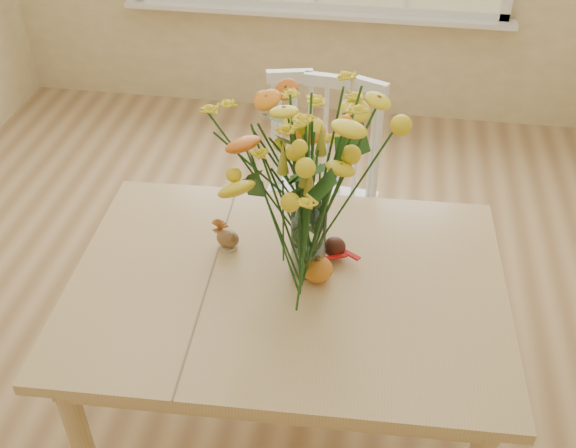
# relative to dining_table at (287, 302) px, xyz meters

# --- Properties ---
(floor) EXTENTS (4.00, 4.50, 0.01)m
(floor) POSITION_rel_dining_table_xyz_m (-0.22, 0.30, -0.66)
(floor) COLOR #99734A
(floor) RESTS_ON ground
(dining_table) EXTENTS (1.43, 1.05, 0.75)m
(dining_table) POSITION_rel_dining_table_xyz_m (0.00, 0.00, 0.00)
(dining_table) COLOR tan
(dining_table) RESTS_ON floor
(windsor_chair) EXTENTS (0.52, 0.50, 1.04)m
(windsor_chair) POSITION_rel_dining_table_xyz_m (0.01, 0.75, -0.08)
(windsor_chair) COLOR white
(windsor_chair) RESTS_ON floor
(flower_vase) EXTENTS (0.53, 0.53, 0.63)m
(flower_vase) POSITION_rel_dining_table_xyz_m (0.06, 0.08, 0.47)
(flower_vase) COLOR white
(flower_vase) RESTS_ON dining_table
(pumpkin) EXTENTS (0.10, 0.10, 0.08)m
(pumpkin) POSITION_rel_dining_table_xyz_m (0.09, 0.03, 0.13)
(pumpkin) COLOR orange
(pumpkin) RESTS_ON dining_table
(turkey_figurine) EXTENTS (0.09, 0.07, 0.10)m
(turkey_figurine) POSITION_rel_dining_table_xyz_m (-0.22, 0.14, 0.13)
(turkey_figurine) COLOR #CCB78C
(turkey_figurine) RESTS_ON dining_table
(dark_gourd) EXTENTS (0.13, 0.08, 0.07)m
(dark_gourd) POSITION_rel_dining_table_xyz_m (0.14, 0.15, 0.13)
(dark_gourd) COLOR #38160F
(dark_gourd) RESTS_ON dining_table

